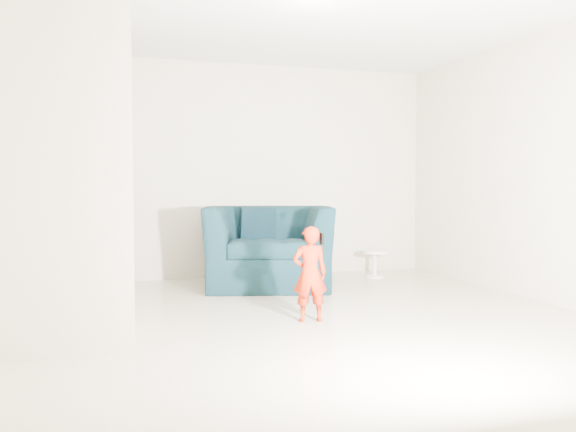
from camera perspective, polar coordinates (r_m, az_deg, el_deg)
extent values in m
plane|color=tan|center=(5.26, 2.37, -9.97)|extent=(5.50, 5.50, 0.00)
plane|color=silver|center=(5.35, 2.44, 19.49)|extent=(5.50, 5.50, 0.00)
plane|color=#C1B89D|center=(7.78, -4.48, 4.24)|extent=(5.00, 0.00, 5.00)
plane|color=#C1B89D|center=(2.71, 22.58, 6.34)|extent=(5.00, 0.00, 5.00)
plane|color=#C1B89D|center=(6.42, 23.95, 4.25)|extent=(0.00, 5.50, 5.50)
imported|color=black|center=(7.03, -1.90, -2.85)|extent=(1.70, 1.57, 0.93)
imported|color=#98040C|center=(5.26, 2.06, -5.43)|extent=(0.33, 0.24, 0.82)
cylinder|color=silver|center=(7.79, 8.11, -3.32)|extent=(0.34, 0.34, 0.03)
cylinder|color=silver|center=(7.81, 8.10, -4.58)|extent=(0.05, 0.05, 0.31)
cylinder|color=silver|center=(7.83, 8.10, -5.61)|extent=(0.24, 0.24, 0.03)
cube|color=#ADA089|center=(7.26, -19.36, -5.46)|extent=(1.00, 0.30, 0.27)
cube|color=#ADA089|center=(6.94, -19.46, -4.71)|extent=(1.00, 0.30, 0.54)
cube|color=#ADA089|center=(6.63, -19.58, -3.90)|extent=(1.00, 0.30, 0.81)
cube|color=#ADA089|center=(6.32, -19.70, -3.00)|extent=(1.00, 0.30, 1.08)
cube|color=#ADA089|center=(6.01, -19.84, -2.01)|extent=(1.00, 0.30, 1.35)
cube|color=#ADA089|center=(5.70, -20.00, -0.92)|extent=(1.00, 0.30, 1.62)
cube|color=#ADA089|center=(5.39, -20.17, 0.31)|extent=(1.00, 0.30, 1.89)
cube|color=#ADA089|center=(5.09, -20.36, 1.67)|extent=(1.00, 0.30, 2.16)
cube|color=#ADA089|center=(4.79, -20.58, 3.22)|extent=(1.00, 0.30, 2.43)
cube|color=#ADA089|center=(4.49, -20.82, 4.96)|extent=(1.00, 0.30, 2.70)
cylinder|color=silver|center=(5.93, -15.22, 13.28)|extent=(0.04, 3.03, 2.73)
cylinder|color=silver|center=(7.36, -15.47, -2.42)|extent=(0.04, 0.04, 1.00)
cube|color=black|center=(7.27, -2.87, -0.72)|extent=(0.42, 0.20, 0.42)
cube|color=black|center=(6.88, -6.76, -2.01)|extent=(0.05, 0.46, 0.51)
cube|color=black|center=(5.21, 3.18, -2.14)|extent=(0.03, 0.05, 0.10)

